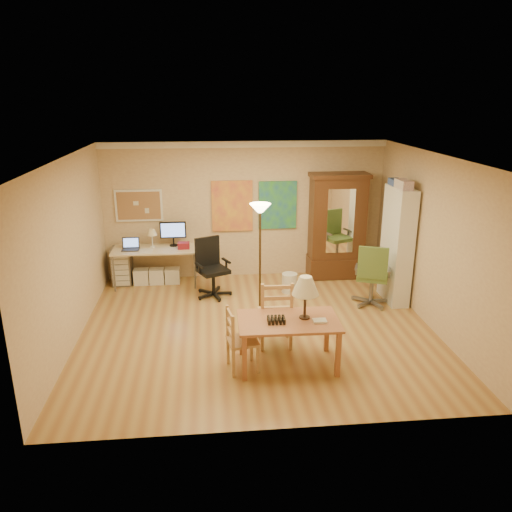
{
  "coord_description": "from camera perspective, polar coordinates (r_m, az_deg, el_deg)",
  "views": [
    {
      "loc": [
        -0.72,
        -7.13,
        3.56
      ],
      "look_at": [
        0.01,
        0.3,
        1.12
      ],
      "focal_mm": 35.0,
      "sensor_mm": 36.0,
      "label": 1
    }
  ],
  "objects": [
    {
      "name": "art_panel_left",
      "position": [
        9.84,
        -2.73,
        5.72
      ],
      "size": [
        0.8,
        0.04,
        1.0
      ],
      "primitive_type": "cube",
      "color": "yellow",
      "rests_on": "floor"
    },
    {
      "name": "corkboard",
      "position": [
        9.91,
        -13.24,
        5.64
      ],
      "size": [
        0.9,
        0.04,
        0.62
      ],
      "primitive_type": "cube",
      "color": "#9E774A",
      "rests_on": "floor"
    },
    {
      "name": "bookshelf",
      "position": [
        9.06,
        15.8,
        1.14
      ],
      "size": [
        0.31,
        0.82,
        2.05
      ],
      "color": "white",
      "rests_on": "floor"
    },
    {
      "name": "crown_molding",
      "position": [
        9.66,
        -1.32,
        12.65
      ],
      "size": [
        5.5,
        0.08,
        0.12
      ],
      "primitive_type": "cube",
      "color": "white",
      "rests_on": "floor"
    },
    {
      "name": "wastebin",
      "position": [
        9.37,
        3.84,
        -3.08
      ],
      "size": [
        0.29,
        0.29,
        0.36
      ],
      "primitive_type": "cylinder",
      "color": "silver",
      "rests_on": "floor"
    },
    {
      "name": "dining_table",
      "position": [
        6.7,
        4.43,
        -6.22
      ],
      "size": [
        1.36,
        0.83,
        1.27
      ],
      "color": "brown",
      "rests_on": "floor"
    },
    {
      "name": "art_panel_right",
      "position": [
        9.92,
        2.49,
        5.83
      ],
      "size": [
        0.75,
        0.04,
        0.95
      ],
      "primitive_type": "cube",
      "color": "#246591",
      "rests_on": "floor"
    },
    {
      "name": "office_chair_green",
      "position": [
        8.98,
        13.04,
        -3.67
      ],
      "size": [
        0.69,
        0.69,
        1.12
      ],
      "color": "slate",
      "rests_on": "floor"
    },
    {
      "name": "ladder_chair_left",
      "position": [
        6.74,
        -1.79,
        -9.74
      ],
      "size": [
        0.45,
        0.46,
        0.87
      ],
      "color": "#AF7950",
      "rests_on": "floor"
    },
    {
      "name": "drawer_cart",
      "position": [
        10.03,
        -15.06,
        -1.11
      ],
      "size": [
        0.36,
        0.44,
        0.73
      ],
      "color": "slate",
      "rests_on": "floor"
    },
    {
      "name": "torchiere_lamp",
      "position": [
        8.02,
        0.47,
        3.37
      ],
      "size": [
        0.34,
        0.34,
        1.89
      ],
      "color": "#3C2D18",
      "rests_on": "floor"
    },
    {
      "name": "computer_desk",
      "position": [
        9.85,
        -11.19,
        -0.69
      ],
      "size": [
        1.6,
        0.7,
        1.21
      ],
      "color": "beige",
      "rests_on": "floor"
    },
    {
      "name": "office_chair_black",
      "position": [
        9.18,
        -4.99,
        -2.83
      ],
      "size": [
        0.66,
        0.66,
        1.08
      ],
      "color": "black",
      "rests_on": "floor"
    },
    {
      "name": "ladder_chair_back",
      "position": [
        7.31,
        2.25,
        -6.76
      ],
      "size": [
        0.49,
        0.47,
        1.04
      ],
      "color": "#AF7950",
      "rests_on": "floor"
    },
    {
      "name": "floor",
      "position": [
        8.0,
        0.16,
        -8.3
      ],
      "size": [
        5.5,
        5.5,
        0.0
      ],
      "primitive_type": "plane",
      "color": "#9A6736",
      "rests_on": "ground"
    },
    {
      "name": "armoire",
      "position": [
        10.06,
        9.21,
        2.62
      ],
      "size": [
        1.14,
        0.54,
        2.1
      ],
      "color": "#3D2910",
      "rests_on": "floor"
    }
  ]
}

